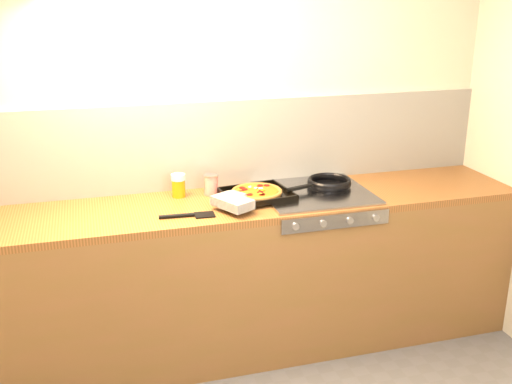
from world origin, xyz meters
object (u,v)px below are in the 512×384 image
object	(u,v)px
tomato_can	(211,185)
juice_glass	(178,185)
frying_pan	(328,183)
pizza_on_tray	(250,195)

from	to	relation	value
tomato_can	juice_glass	distance (m)	0.18
frying_pan	juice_glass	bearing A→B (deg)	172.32
frying_pan	pizza_on_tray	bearing A→B (deg)	-170.74
frying_pan	tomato_can	world-z (taller)	tomato_can
pizza_on_tray	frying_pan	xyz separation A→B (m)	(0.49, 0.08, -0.00)
frying_pan	tomato_can	xyz separation A→B (m)	(-0.67, 0.10, 0.02)
frying_pan	juice_glass	size ratio (longest dim) A/B	3.42
tomato_can	juice_glass	world-z (taller)	juice_glass
tomato_can	frying_pan	bearing A→B (deg)	-8.31
pizza_on_tray	frying_pan	world-z (taller)	pizza_on_tray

